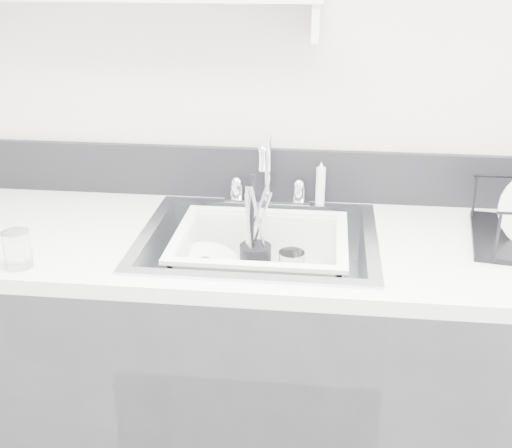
# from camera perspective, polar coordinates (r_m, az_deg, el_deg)

# --- Properties ---
(counter_run) EXTENTS (3.20, 0.62, 0.92)m
(counter_run) POSITION_cam_1_polar(r_m,az_deg,el_deg) (1.97, 0.17, -13.46)
(counter_run) COLOR #2C2C30
(counter_run) RESTS_ON ground
(backsplash) EXTENTS (3.20, 0.02, 0.16)m
(backsplash) POSITION_cam_1_polar(r_m,az_deg,el_deg) (1.98, 1.15, 4.47)
(backsplash) COLOR black
(backsplash) RESTS_ON counter_run
(sink) EXTENTS (0.64, 0.52, 0.20)m
(sink) POSITION_cam_1_polar(r_m,az_deg,el_deg) (1.77, 0.19, -3.83)
(sink) COLOR silver
(sink) RESTS_ON counter_run
(faucet) EXTENTS (0.26, 0.18, 0.23)m
(faucet) POSITION_cam_1_polar(r_m,az_deg,el_deg) (1.94, 1.00, 3.42)
(faucet) COLOR silver
(faucet) RESTS_ON counter_run
(side_sprayer) EXTENTS (0.03, 0.03, 0.14)m
(side_sprayer) POSITION_cam_1_polar(r_m,az_deg,el_deg) (1.94, 5.76, 3.59)
(side_sprayer) COLOR white
(side_sprayer) RESTS_ON counter_run
(wash_tub) EXTENTS (0.52, 0.44, 0.18)m
(wash_tub) POSITION_cam_1_polar(r_m,az_deg,el_deg) (1.76, 0.42, -3.52)
(wash_tub) COLOR white
(wash_tub) RESTS_ON sink
(plate_stack) EXTENTS (0.25, 0.25, 0.10)m
(plate_stack) POSITION_cam_1_polar(r_m,az_deg,el_deg) (1.79, -4.06, -4.93)
(plate_stack) COLOR white
(plate_stack) RESTS_ON wash_tub
(utensil_cup) EXTENTS (0.09, 0.09, 0.30)m
(utensil_cup) POSITION_cam_1_polar(r_m,az_deg,el_deg) (1.81, -0.06, -3.30)
(utensil_cup) COLOR black
(utensil_cup) RESTS_ON wash_tub
(ladle) EXTENTS (0.28, 0.19, 0.08)m
(ladle) POSITION_cam_1_polar(r_m,az_deg,el_deg) (1.76, -2.74, -4.97)
(ladle) COLOR silver
(ladle) RESTS_ON wash_tub
(tumbler_in_tub) EXTENTS (0.09, 0.09, 0.10)m
(tumbler_in_tub) POSITION_cam_1_polar(r_m,az_deg,el_deg) (1.79, 3.15, -4.02)
(tumbler_in_tub) COLOR white
(tumbler_in_tub) RESTS_ON wash_tub
(tumbler_counter) EXTENTS (0.07, 0.07, 0.09)m
(tumbler_counter) POSITION_cam_1_polar(r_m,az_deg,el_deg) (1.66, -20.45, -2.12)
(tumbler_counter) COLOR white
(tumbler_counter) RESTS_ON counter_run
(bowl_small) EXTENTS (0.13, 0.13, 0.03)m
(bowl_small) POSITION_cam_1_polar(r_m,az_deg,el_deg) (1.72, 2.54, -6.54)
(bowl_small) COLOR white
(bowl_small) RESTS_ON wash_tub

